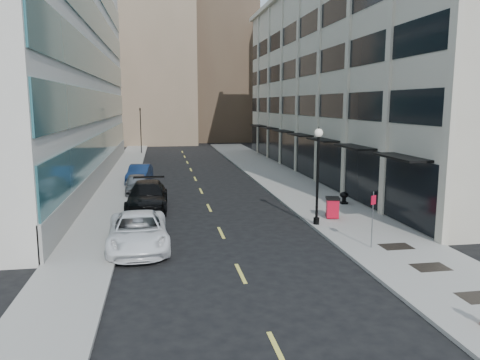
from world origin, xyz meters
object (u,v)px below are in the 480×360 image
object	(u,v)px
sign_post	(373,212)
trash_bin	(332,207)
car_silver_sedan	(137,184)
lamppost	(318,167)
traffic_signal	(140,111)
car_white_van	(138,232)
urn_planter	(344,197)
car_black_pickup	(147,196)
car_blue_sedan	(140,174)

from	to	relation	value
sign_post	trash_bin	bearing A→B (deg)	63.72
car_silver_sedan	sign_post	xyz separation A→B (m)	(11.20, -15.73, 1.07)
lamppost	traffic_signal	bearing A→B (deg)	105.23
car_white_van	car_silver_sedan	distance (m)	13.62
car_silver_sedan	urn_planter	xyz separation A→B (m)	(13.62, -6.52, -0.11)
traffic_signal	trash_bin	bearing A→B (deg)	-72.51
traffic_signal	car_white_van	distance (m)	42.31
lamppost	urn_planter	distance (m)	6.47
traffic_signal	car_black_pickup	bearing A→B (deg)	-87.31
car_black_pickup	car_silver_sedan	xyz separation A→B (m)	(-0.90, 5.60, -0.15)
traffic_signal	car_silver_sedan	xyz separation A→B (m)	(0.70, -28.40, -4.98)
car_blue_sedan	urn_planter	distance (m)	17.77
traffic_signal	lamppost	world-z (taller)	traffic_signal
car_white_van	car_black_pickup	xyz separation A→B (m)	(0.22, 8.00, 0.08)
trash_bin	car_silver_sedan	bearing A→B (deg)	152.43
car_white_van	trash_bin	bearing A→B (deg)	15.33
car_blue_sedan	urn_planter	xyz separation A→B (m)	(13.62, -11.42, -0.15)
car_white_van	sign_post	world-z (taller)	sign_post
trash_bin	lamppost	world-z (taller)	lamppost
car_silver_sedan	trash_bin	distance (m)	15.28
lamppost	urn_planter	xyz separation A→B (m)	(3.52, 4.74, -2.65)
car_black_pickup	car_silver_sedan	distance (m)	5.67
car_blue_sedan	trash_bin	xyz separation A→B (m)	(11.44, -15.02, 0.03)
trash_bin	traffic_signal	bearing A→B (deg)	121.45
trash_bin	sign_post	xyz separation A→B (m)	(-0.24, -5.60, 1.00)
car_blue_sedan	urn_planter	bearing A→B (deg)	-32.92
urn_planter	lamppost	bearing A→B (deg)	-126.57
car_black_pickup	car_silver_sedan	bearing A→B (deg)	100.41
car_white_van	car_silver_sedan	size ratio (longest dim) A/B	1.35
traffic_signal	sign_post	xyz separation A→B (m)	(11.90, -44.13, -3.91)
trash_bin	urn_planter	world-z (taller)	trash_bin
traffic_signal	sign_post	distance (m)	45.87
trash_bin	car_black_pickup	bearing A→B (deg)	170.70
car_silver_sedan	urn_planter	size ratio (longest dim) A/B	5.50
car_silver_sedan	traffic_signal	bearing A→B (deg)	88.22
car_white_van	sign_post	bearing A→B (deg)	-13.97
urn_planter	car_blue_sedan	bearing A→B (deg)	140.02
traffic_signal	urn_planter	bearing A→B (deg)	-67.71
car_black_pickup	lamppost	bearing A→B (deg)	-30.30
car_silver_sedan	car_blue_sedan	size ratio (longest dim) A/B	0.92
car_silver_sedan	trash_bin	bearing A→B (deg)	-44.72
sign_post	urn_planter	xyz separation A→B (m)	(2.42, 9.21, -1.18)
car_white_van	car_blue_sedan	distance (m)	18.50
car_white_van	lamppost	bearing A→B (deg)	11.36
car_blue_sedan	lamppost	xyz separation A→B (m)	(10.10, -16.16, 2.50)
traffic_signal	trash_bin	size ratio (longest dim) A/B	5.68
car_white_van	car_silver_sedan	xyz separation A→B (m)	(-0.67, 13.60, -0.07)
car_white_van	car_blue_sedan	xyz separation A→B (m)	(-0.67, 18.49, -0.03)
traffic_signal	car_blue_sedan	bearing A→B (deg)	-88.29
car_white_van	trash_bin	xyz separation A→B (m)	(10.76, 3.47, -0.00)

